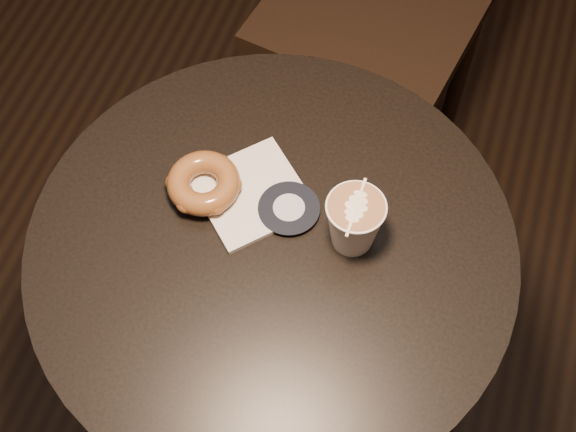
{
  "coord_description": "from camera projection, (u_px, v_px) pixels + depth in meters",
  "views": [
    {
      "loc": [
        0.19,
        -0.5,
        1.75
      ],
      "look_at": [
        0.01,
        0.03,
        0.79
      ],
      "focal_mm": 50.0,
      "sensor_mm": 36.0,
      "label": 1
    }
  ],
  "objects": [
    {
      "name": "latte_cup",
      "position": [
        354.0,
        223.0,
        1.1
      ],
      "size": [
        0.08,
        0.08,
        0.09
      ],
      "primitive_type": null,
      "color": "white",
      "rests_on": "cafe_table"
    },
    {
      "name": "doughnut",
      "position": [
        204.0,
        183.0,
        1.15
      ],
      "size": [
        0.11,
        0.11,
        0.03
      ],
      "primitive_type": "torus",
      "color": "brown",
      "rests_on": "pastry_bag"
    },
    {
      "name": "cafe_table",
      "position": [
        274.0,
        300.0,
        1.31
      ],
      "size": [
        0.7,
        0.7,
        0.75
      ],
      "color": "black",
      "rests_on": "ground"
    },
    {
      "name": "pastry_bag",
      "position": [
        252.0,
        193.0,
        1.17
      ],
      "size": [
        0.21,
        0.21,
        0.01
      ],
      "primitive_type": "cube",
      "rotation": [
        0.0,
        0.0,
        0.81
      ],
      "color": "silver",
      "rests_on": "cafe_table"
    }
  ]
}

